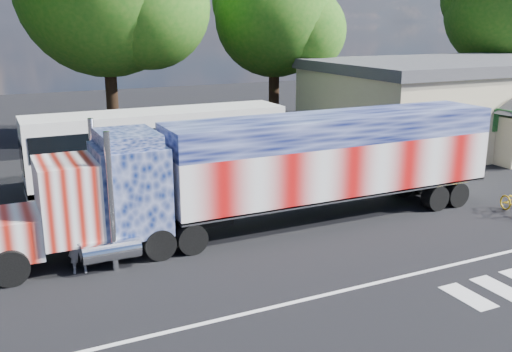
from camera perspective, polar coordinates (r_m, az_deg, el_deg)
name	(u,v)px	position (r m, az deg, el deg)	size (l,w,h in m)	color
ground	(295,253)	(19.06, 3.93, -7.67)	(100.00, 100.00, 0.00)	black
lane_markings	(412,289)	(17.18, 15.34, -10.85)	(30.00, 2.67, 0.01)	silver
semi_truck	(276,169)	(20.73, 2.04, 0.75)	(20.28, 3.20, 4.32)	black
coach_bus	(159,146)	(26.83, -9.66, 2.93)	(11.90, 2.77, 3.46)	silver
hall_building	(487,100)	(39.05, 22.09, 7.06)	(22.40, 12.80, 5.20)	beige
woman	(78,245)	(18.08, -17.34, -6.64)	(0.64, 0.42, 1.76)	slate
tree_far_ne	(505,11)	(48.62, 23.64, 14.85)	(9.07, 8.64, 12.51)	black
tree_ne_a	(277,17)	(38.25, 2.08, 15.56)	(8.14, 7.76, 11.58)	black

